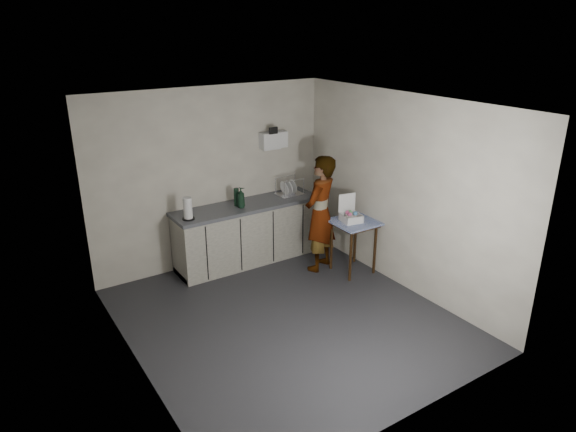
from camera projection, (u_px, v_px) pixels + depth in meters
ground at (287, 319)px, 6.28m from camera, size 4.00×4.00×0.00m
wall_back at (212, 178)px, 7.38m from camera, size 3.60×0.02×2.60m
wall_right at (401, 193)px, 6.74m from camera, size 0.02×4.00×2.60m
wall_left at (131, 257)px, 4.91m from camera, size 0.02×4.00×2.60m
ceiling at (287, 105)px, 5.36m from camera, size 3.60×4.00×0.01m
kitchen_counter at (248, 235)px, 7.67m from camera, size 2.24×0.62×0.91m
wall_shelf at (273, 140)px, 7.68m from camera, size 0.42×0.18×0.37m
side_table at (354, 228)px, 7.26m from camera, size 0.61×0.61×0.78m
standing_man at (320, 214)px, 7.30m from camera, size 0.74×0.64×1.70m
soap_bottle at (241, 198)px, 7.32m from camera, size 0.16×0.16×0.29m
soda_can at (239, 201)px, 7.45m from camera, size 0.06×0.06×0.12m
dark_bottle at (237, 197)px, 7.39m from camera, size 0.08×0.08×0.26m
paper_towel at (188, 209)px, 6.88m from camera, size 0.17×0.17×0.30m
dish_rack at (289, 191)px, 7.87m from camera, size 0.39×0.29×0.27m
bakery_box at (351, 216)px, 7.19m from camera, size 0.31×0.32×0.37m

